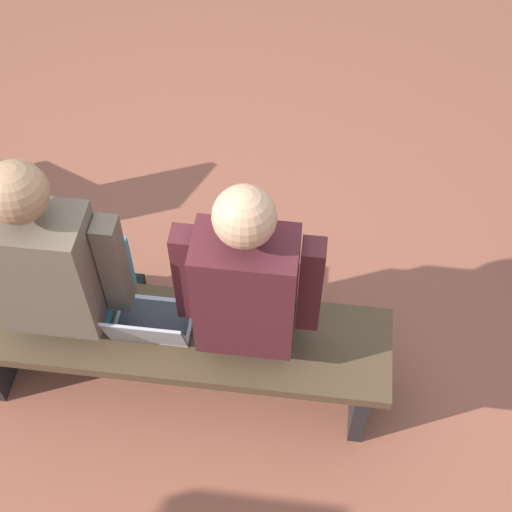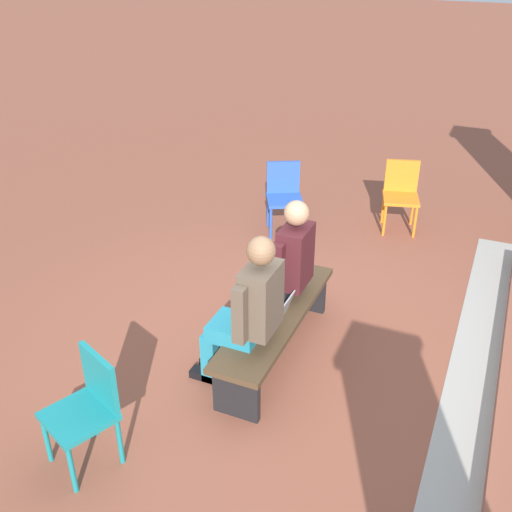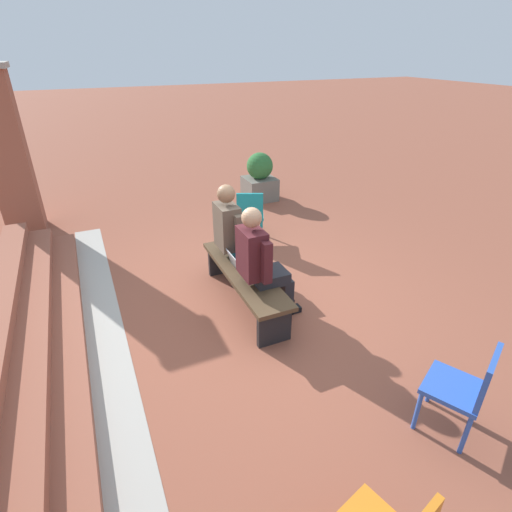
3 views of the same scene
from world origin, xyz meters
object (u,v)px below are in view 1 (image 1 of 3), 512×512
(person_adult, at_px, (61,266))
(bench, at_px, (174,343))
(person_student, at_px, (250,287))
(laptop, at_px, (151,325))

(person_adult, bearing_deg, bench, 170.84)
(person_student, bearing_deg, person_adult, -0.09)
(bench, distance_m, person_adult, 0.57)
(person_student, distance_m, person_adult, 0.74)
(bench, height_order, person_adult, person_adult)
(person_student, bearing_deg, laptop, 11.41)
(person_adult, distance_m, laptop, 0.42)
(laptop, bearing_deg, bench, -171.56)
(bench, distance_m, laptop, 0.17)
(person_student, xyz_separation_m, person_adult, (0.74, -0.00, 0.01))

